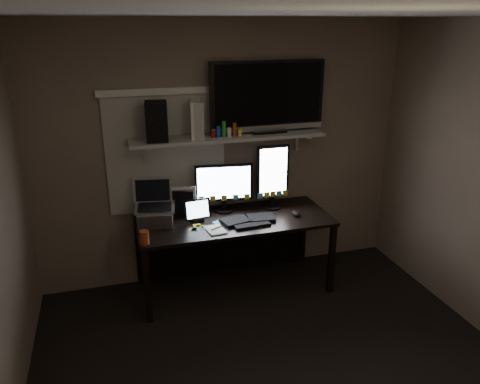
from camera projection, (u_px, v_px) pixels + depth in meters
name	position (u px, v px, depth m)	size (l,w,h in m)	color
ceiling	(306.00, 13.00, 2.47)	(3.60, 3.60, 0.00)	silver
back_wall	(223.00, 155.00, 4.52)	(3.60, 3.60, 0.00)	brown
window_blinds	(166.00, 154.00, 4.34)	(1.10, 0.02, 1.10)	beige
desk	(231.00, 231.00, 4.53)	(1.80, 0.75, 0.73)	black
wall_shelf	(228.00, 137.00, 4.29)	(1.80, 0.35, 0.03)	#A8A8A3
monitor_landscape	(224.00, 188.00, 4.45)	(0.55, 0.06, 0.48)	black
monitor_portrait	(273.00, 177.00, 4.51)	(0.32, 0.06, 0.65)	black
keyboard	(248.00, 219.00, 4.30)	(0.50, 0.20, 0.03)	black
mouse	(296.00, 214.00, 4.42)	(0.07, 0.11, 0.04)	black
notepad	(216.00, 230.00, 4.11)	(0.15, 0.21, 0.01)	white
tablet	(197.00, 210.00, 4.27)	(0.25, 0.10, 0.22)	black
file_sorter	(183.00, 201.00, 4.40)	(0.21, 0.10, 0.27)	black
laptop	(155.00, 204.00, 4.17)	(0.35, 0.29, 0.40)	#B2B2B6
cup	(144.00, 237.00, 3.85)	(0.08, 0.08, 0.12)	#9A381C
sticky_notes	(206.00, 226.00, 4.20)	(0.30, 0.22, 0.00)	yellow
tv	(268.00, 97.00, 4.30)	(1.10, 0.20, 0.66)	black
game_console	(196.00, 119.00, 4.16)	(0.08, 0.27, 0.33)	silver
speaker	(157.00, 121.00, 4.03)	(0.19, 0.23, 0.34)	black
bottles	(227.00, 129.00, 4.20)	(0.23, 0.05, 0.14)	#A50F0C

